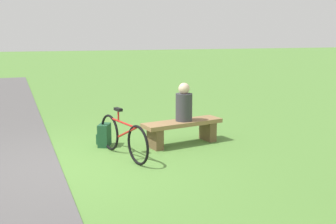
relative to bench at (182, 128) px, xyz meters
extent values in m
plane|color=#548438|center=(2.20, 0.79, -0.32)|extent=(80.00, 80.00, 0.00)
cube|color=#937047|center=(0.00, 0.00, 0.11)|extent=(1.68, 0.82, 0.08)
cube|color=brown|center=(-0.59, -0.15, -0.13)|extent=(0.25, 0.42, 0.39)
cube|color=brown|center=(0.59, 0.15, -0.13)|extent=(0.25, 0.42, 0.39)
cylinder|color=#38383D|center=(-0.03, -0.01, 0.42)|extent=(0.39, 0.39, 0.54)
sphere|color=beige|center=(-0.03, -0.01, 0.78)|extent=(0.22, 0.22, 0.22)
torus|color=black|center=(1.11, 1.01, 0.02)|extent=(0.25, 0.66, 0.67)
torus|color=black|center=(1.43, 0.01, 0.02)|extent=(0.25, 0.66, 0.67)
cylinder|color=red|center=(1.27, 0.51, 0.30)|extent=(0.31, 0.86, 0.04)
cylinder|color=red|center=(1.22, 0.66, 0.16)|extent=(0.23, 0.63, 0.32)
cylinder|color=red|center=(1.32, 0.36, 0.40)|extent=(0.03, 0.03, 0.20)
cube|color=black|center=(1.32, 0.36, 0.51)|extent=(0.14, 0.21, 0.05)
cube|color=#1E4C2D|center=(1.49, -0.28, -0.10)|extent=(0.30, 0.38, 0.44)
cube|color=#245B37|center=(1.60, -0.33, -0.17)|extent=(0.13, 0.23, 0.20)
camera|label=1|loc=(2.46, 7.51, 1.88)|focal=44.37mm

